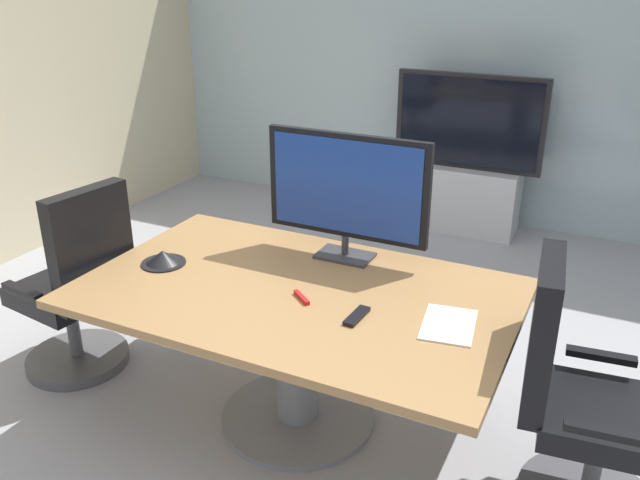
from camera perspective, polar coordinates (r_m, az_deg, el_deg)
name	(u,v)px	position (r m, az deg, el deg)	size (l,w,h in m)	color
ground_plane	(331,405)	(3.49, 0.92, -14.15)	(7.09, 7.09, 0.00)	#99999E
wall_back_glass_partition	(490,68)	(5.75, 14.53, 14.28)	(6.04, 0.10, 2.62)	#9EB2B7
conference_table	(296,323)	(3.10, -2.05, -7.19)	(1.97, 1.21, 0.73)	olive
office_chair_left	(78,296)	(3.76, -20.22, -4.61)	(0.62, 0.60, 1.09)	#4C4C51
office_chair_right	(577,413)	(2.89, 21.41, -13.77)	(0.62, 0.60, 1.09)	#4C4C51
tv_monitor	(347,189)	(3.21, 2.33, 4.40)	(0.84, 0.18, 0.64)	#333338
wall_display_unit	(464,180)	(5.61, 12.41, 5.14)	(1.20, 0.36, 1.31)	#B7BABC
conference_phone	(163,258)	(3.34, -13.46, -1.53)	(0.22, 0.22, 0.07)	black
remote_control	(357,316)	(2.78, 3.21, -6.60)	(0.05, 0.17, 0.02)	black
whiteboard_marker	(302,297)	(2.92, -1.61, -5.00)	(0.13, 0.02, 0.02)	red
paper_notepad	(449,325)	(2.78, 11.09, -7.21)	(0.21, 0.30, 0.01)	white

